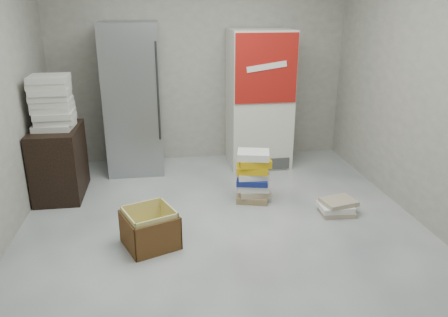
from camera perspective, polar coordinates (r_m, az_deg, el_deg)
ground at (r=4.12m, az=0.55°, el=-11.12°), size 5.00×5.00×0.00m
room_shell at (r=3.55m, az=0.64°, el=14.66°), size 4.04×5.04×2.82m
steel_fridge at (r=5.75m, az=-11.78°, el=7.61°), size 0.70×0.72×1.90m
coke_cooler at (r=5.89m, az=4.60°, el=7.78°), size 0.80×0.73×1.80m
wood_shelf at (r=5.31m, az=-20.69°, el=-0.42°), size 0.50×0.80×0.80m
supply_box_stack at (r=5.13m, az=-21.54°, el=6.87°), size 0.44×0.44×0.58m
phonebook_stack_main at (r=4.87m, az=3.83°, el=-2.31°), size 0.41×0.36×0.58m
phonebook_stack_side at (r=4.79m, az=14.53°, el=-6.12°), size 0.40×0.33×0.15m
cardboard_box at (r=4.09m, az=-9.63°, el=-9.28°), size 0.57×0.57×0.36m
bucket_lid at (r=4.37m, az=-10.37°, el=-8.97°), size 0.36×0.36×0.08m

